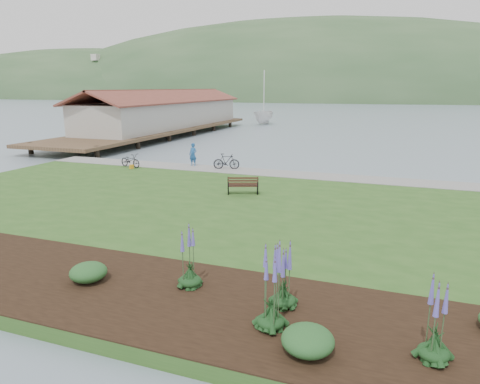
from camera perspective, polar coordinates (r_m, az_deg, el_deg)
The scene contains 18 objects.
ground at distance 20.51m, azimuth 0.94°, elevation -2.25°, with size 600.00×600.00×0.00m, color slate.
lawn at distance 18.65m, azimuth -1.08°, elevation -3.25°, with size 34.00×20.00×0.40m, color #2B521D.
shoreline_path at distance 26.85m, azimuth 5.78°, elevation 2.45°, with size 34.00×2.20×0.03m, color gray.
garden_bed at distance 10.83m, azimuth -1.14°, elevation -15.19°, with size 24.00×4.40×0.04m, color black.
far_hillside at distance 189.20m, azimuth 24.62°, elevation 10.87°, with size 580.00×80.00×38.00m, color #33552F, non-canonical shape.
pier_pavilion at distance 53.27m, azimuth -9.91°, elevation 10.35°, with size 8.00×36.00×5.40m.
park_bench at distance 21.54m, azimuth 0.39°, elevation 0.94°, with size 1.65×1.12×0.95m.
person at distance 29.49m, azimuth -6.29°, elevation 5.25°, with size 0.67×0.46×1.85m, color #205696.
bicycle_a at distance 29.82m, azimuth -14.42°, elevation 4.11°, with size 1.80×0.63×0.94m, color black.
bicycle_b at distance 28.20m, azimuth -1.83°, elevation 4.10°, with size 1.73×0.50×1.04m, color black.
sailboat at distance 67.51m, azimuth 3.16°, elevation 8.97°, with size 9.85×10.03×25.98m, color silver.
pannier at distance 29.33m, azimuth -14.26°, elevation 3.29°, with size 0.16×0.25×0.27m, color orange.
echium_0 at distance 9.57m, azimuth 4.18°, elevation -12.55°, with size 0.62×0.62×2.29m.
echium_1 at distance 10.57m, azimuth 5.83°, elevation -11.32°, with size 0.62×0.62×1.80m.
echium_2 at distance 9.50m, azimuth 24.66°, elevation -16.42°, with size 0.62×0.62×1.76m.
echium_4 at distance 11.58m, azimuth -6.74°, elevation -8.95°, with size 0.62×0.62×2.05m.
shrub_0 at distance 12.74m, azimuth -19.57°, elevation -10.04°, with size 1.02×1.02×0.51m, color #1E4C21.
shrub_1 at distance 9.22m, azimuth 9.02°, elevation -18.94°, with size 1.08×1.08×0.54m, color #1E4C21.
Camera 1 is at (6.44, -18.63, 5.67)m, focal length 32.00 mm.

